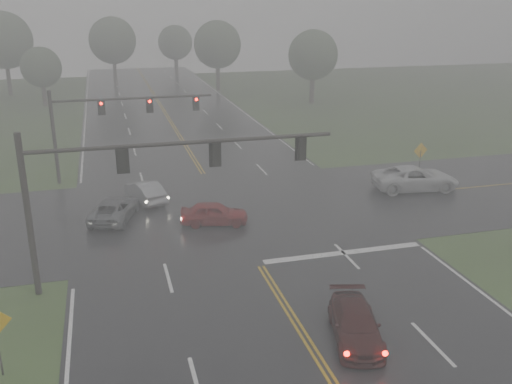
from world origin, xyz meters
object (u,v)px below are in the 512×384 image
object	(u,v)px
signal_gantry_near	(128,175)
signal_gantry_far	(104,117)
car_grey	(115,219)
sedan_red	(214,224)
sedan_silver	(146,201)
pickup_white	(414,190)
sedan_maroon	(354,339)

from	to	relation	value
signal_gantry_near	signal_gantry_far	distance (m)	16.46
signal_gantry_near	signal_gantry_far	xyz separation A→B (m)	(-0.82, 16.44, -0.54)
car_grey	signal_gantry_near	xyz separation A→B (m)	(0.68, -8.26, 5.12)
sedan_red	sedan_silver	world-z (taller)	sedan_silver
sedan_red	pickup_white	world-z (taller)	pickup_white
pickup_white	signal_gantry_near	world-z (taller)	signal_gantry_near
sedan_silver	signal_gantry_far	world-z (taller)	signal_gantry_far
sedan_maroon	car_grey	bearing A→B (deg)	133.41
sedan_maroon	signal_gantry_far	world-z (taller)	signal_gantry_far
sedan_maroon	pickup_white	distance (m)	19.34
sedan_silver	sedan_maroon	bearing A→B (deg)	91.93
sedan_maroon	car_grey	size ratio (longest dim) A/B	0.93
sedan_red	sedan_maroon	bearing A→B (deg)	-154.94
pickup_white	signal_gantry_far	bearing A→B (deg)	76.26
sedan_silver	car_grey	distance (m)	3.43
sedan_red	car_grey	distance (m)	5.98
sedan_red	signal_gantry_far	world-z (taller)	signal_gantry_far
sedan_red	signal_gantry_far	xyz separation A→B (m)	(-5.67, 10.45, 4.58)
sedan_maroon	signal_gantry_near	world-z (taller)	signal_gantry_near
sedan_red	car_grey	size ratio (longest dim) A/B	0.85
sedan_red	signal_gantry_near	size ratio (longest dim) A/B	0.28
sedan_silver	signal_gantry_near	world-z (taller)	signal_gantry_near
sedan_maroon	sedan_silver	size ratio (longest dim) A/B	1.06
car_grey	signal_gantry_near	distance (m)	9.74
sedan_silver	signal_gantry_near	distance (m)	12.23
sedan_silver	signal_gantry_near	size ratio (longest dim) A/B	0.29
sedan_maroon	car_grey	world-z (taller)	car_grey
sedan_red	signal_gantry_near	xyz separation A→B (m)	(-4.85, -5.98, 5.12)
car_grey	pickup_white	distance (m)	19.95
sedan_red	signal_gantry_far	size ratio (longest dim) A/B	0.35
car_grey	signal_gantry_near	size ratio (longest dim) A/B	0.33
signal_gantry_near	signal_gantry_far	world-z (taller)	signal_gantry_near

